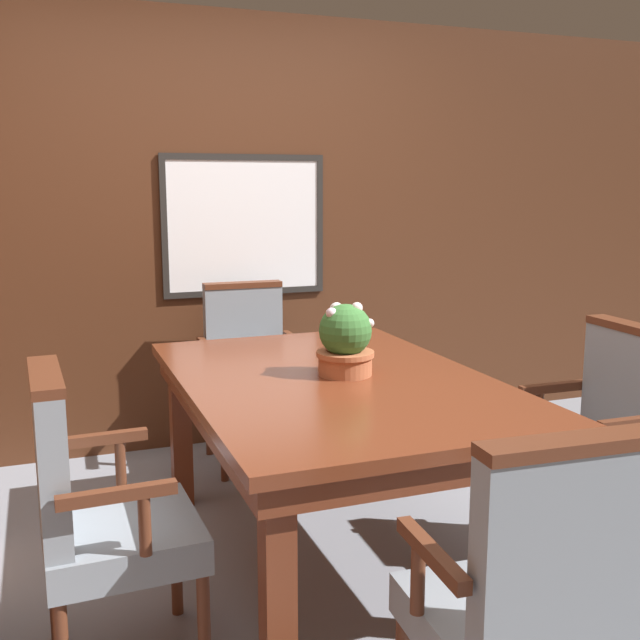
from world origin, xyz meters
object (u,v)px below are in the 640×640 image
(chair_right_near, at_px, (599,436))
(potted_plant, at_px, (345,341))
(dining_table, at_px, (333,401))
(chair_head_near, at_px, (531,599))
(chair_head_far, at_px, (249,365))
(chair_left_near, at_px, (96,508))

(chair_right_near, distance_m, potted_plant, 1.07)
(dining_table, xyz_separation_m, chair_head_near, (0.01, -1.27, -0.14))
(chair_head_far, height_order, potted_plant, potted_plant)
(dining_table, bearing_deg, chair_head_near, -89.71)
(dining_table, distance_m, chair_head_near, 1.27)
(chair_head_near, relative_size, chair_left_near, 1.00)
(chair_head_near, height_order, potted_plant, potted_plant)
(chair_right_near, height_order, chair_head_near, same)
(dining_table, xyz_separation_m, chair_left_near, (-0.93, -0.37, -0.14))
(chair_head_far, bearing_deg, chair_head_near, -88.40)
(dining_table, distance_m, potted_plant, 0.24)
(chair_head_far, bearing_deg, chair_right_near, -57.41)
(chair_left_near, bearing_deg, chair_head_far, -31.62)
(chair_right_near, xyz_separation_m, chair_head_near, (-0.97, -0.89, 0.00))
(chair_left_near, bearing_deg, potted_plant, -70.08)
(potted_plant, bearing_deg, chair_left_near, -158.20)
(chair_right_near, bearing_deg, chair_left_near, -88.00)
(chair_right_near, xyz_separation_m, potted_plant, (-0.92, 0.39, 0.37))
(dining_table, xyz_separation_m, potted_plant, (0.06, 0.02, 0.23))
(chair_right_near, bearing_deg, chair_head_near, -45.36)
(chair_right_near, relative_size, potted_plant, 3.38)
(chair_head_far, xyz_separation_m, chair_left_near, (-0.92, -1.62, 0.00))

